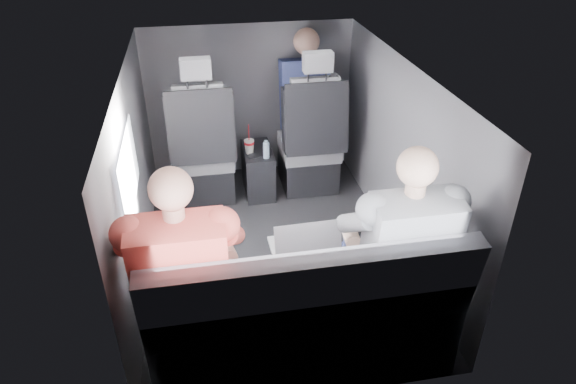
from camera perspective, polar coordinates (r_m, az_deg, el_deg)
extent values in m
plane|color=black|center=(3.82, -1.52, -6.43)|extent=(2.60, 2.60, 0.00)
plane|color=#B2B2AD|center=(3.19, -1.86, 13.27)|extent=(2.60, 2.60, 0.00)
cube|color=#56565B|center=(3.45, -16.60, 1.15)|extent=(0.02, 2.60, 1.35)
cube|color=#56565B|center=(3.68, 12.33, 3.67)|extent=(0.02, 2.60, 1.35)
cube|color=#56565B|center=(4.63, -4.22, 10.03)|extent=(1.80, 0.02, 1.35)
cube|color=#56565B|center=(2.41, 3.27, -12.04)|extent=(1.80, 0.02, 1.35)
cube|color=white|center=(3.08, -17.22, 2.11)|extent=(0.02, 0.75, 0.42)
cube|color=black|center=(4.08, 3.14, 9.01)|extent=(0.35, 0.11, 0.59)
cube|color=black|center=(4.48, -9.11, 1.57)|extent=(0.46, 0.48, 0.30)
cube|color=slate|center=(4.36, -9.35, 4.08)|extent=(0.48, 0.46, 0.14)
cube|color=slate|center=(4.02, -9.67, 7.54)|extent=(0.38, 0.18, 0.61)
cube|color=black|center=(4.04, -12.76, 6.84)|extent=(0.08, 0.21, 0.53)
cube|color=black|center=(4.04, -6.50, 7.42)|extent=(0.08, 0.21, 0.53)
cube|color=black|center=(3.97, -9.62, 7.04)|extent=(0.50, 0.11, 0.58)
cube|color=slate|center=(3.84, -10.23, 13.35)|extent=(0.22, 0.10, 0.15)
cube|color=black|center=(4.57, 2.20, 2.58)|extent=(0.46, 0.48, 0.30)
cube|color=slate|center=(4.45, 2.32, 5.07)|extent=(0.48, 0.46, 0.14)
cube|color=slate|center=(4.12, 3.03, 8.52)|extent=(0.38, 0.18, 0.61)
cube|color=black|center=(4.09, -0.02, 7.93)|extent=(0.08, 0.21, 0.53)
cube|color=black|center=(4.19, 5.98, 8.31)|extent=(0.08, 0.21, 0.53)
cube|color=black|center=(4.07, 3.23, 8.05)|extent=(0.50, 0.11, 0.58)
cube|color=slate|center=(3.94, 3.34, 14.23)|extent=(0.22, 0.10, 0.15)
cube|color=black|center=(4.45, -3.35, 2.41)|extent=(0.24, 0.48, 0.40)
cylinder|color=black|center=(4.24, -3.89, 4.03)|extent=(0.09, 0.09, 0.01)
cylinder|color=black|center=(4.25, -2.42, 4.16)|extent=(0.09, 0.09, 0.01)
cube|color=slate|center=(2.91, 1.70, -14.86)|extent=(1.60, 0.50, 0.45)
cube|color=slate|center=(2.44, 3.00, -11.17)|extent=(1.60, 0.17, 0.47)
cylinder|color=red|center=(4.26, -4.34, 5.48)|extent=(0.08, 0.08, 0.02)
cylinder|color=white|center=(4.25, -4.35, 5.72)|extent=(0.08, 0.08, 0.01)
cylinder|color=red|center=(4.22, -4.39, 6.62)|extent=(0.01, 0.01, 0.14)
cylinder|color=#A8D0E3|center=(4.19, -2.44, 4.65)|extent=(0.05, 0.05, 0.13)
cylinder|color=#A8D0E3|center=(4.15, -2.46, 5.60)|extent=(0.03, 0.03, 0.02)
cube|color=silver|center=(2.82, -11.92, -7.65)|extent=(0.42, 0.35, 0.02)
cube|color=silver|center=(2.80, -11.94, -7.66)|extent=(0.32, 0.22, 0.00)
cube|color=silver|center=(2.87, -11.94, -6.51)|extent=(0.12, 0.08, 0.00)
cube|color=silver|center=(2.60, -12.22, -7.57)|extent=(0.37, 0.17, 0.25)
cube|color=silver|center=(2.61, -12.22, -7.51)|extent=(0.32, 0.14, 0.22)
cube|color=#B6B6BB|center=(2.87, 1.58, -6.09)|extent=(0.36, 0.25, 0.02)
cube|color=silver|center=(2.85, 1.65, -6.09)|extent=(0.29, 0.14, 0.00)
cube|color=#B6B6BB|center=(2.92, 1.29, -5.07)|extent=(0.11, 0.06, 0.00)
cube|color=#B6B6BB|center=(2.67, 2.30, -5.89)|extent=(0.35, 0.08, 0.23)
cube|color=silver|center=(2.68, 2.26, -5.83)|extent=(0.31, 0.06, 0.20)
cube|color=black|center=(2.98, 10.68, -5.07)|extent=(0.40, 0.36, 0.02)
cube|color=black|center=(2.96, 10.79, -5.07)|extent=(0.30, 0.24, 0.00)
cube|color=black|center=(3.03, 10.26, -4.16)|extent=(0.11, 0.09, 0.00)
cube|color=black|center=(2.81, 11.89, -4.80)|extent=(0.32, 0.21, 0.22)
cube|color=silver|center=(2.81, 11.84, -4.75)|extent=(0.28, 0.18, 0.19)
cube|color=#323237|center=(2.78, -13.70, -10.38)|extent=(0.16, 0.47, 0.14)
cube|color=#323237|center=(2.76, -8.74, -9.96)|extent=(0.16, 0.47, 0.14)
cube|color=#323237|center=(3.16, -12.92, -11.49)|extent=(0.14, 0.14, 0.45)
cube|color=#323237|center=(3.15, -8.54, -11.13)|extent=(0.14, 0.14, 0.45)
cube|color=#C74F41|center=(2.45, -11.79, -8.53)|extent=(0.43, 0.29, 0.59)
sphere|color=tan|center=(2.24, -12.92, 0.34)|extent=(0.19, 0.19, 0.19)
cylinder|color=tan|center=(2.75, -16.10, -6.80)|extent=(0.12, 0.30, 0.13)
cylinder|color=tan|center=(2.72, -7.06, -6.02)|extent=(0.12, 0.30, 0.13)
cube|color=navy|center=(2.89, 9.00, -7.90)|extent=(0.16, 0.47, 0.14)
cube|color=navy|center=(2.97, 13.37, -7.27)|extent=(0.16, 0.47, 0.14)
cube|color=navy|center=(3.26, 7.21, -9.30)|extent=(0.14, 0.14, 0.45)
cube|color=navy|center=(3.33, 11.16, -8.72)|extent=(0.14, 0.14, 0.45)
cube|color=slate|center=(2.62, 13.29, -5.69)|extent=(0.43, 0.29, 0.58)
sphere|color=#D1A88E|center=(2.43, 14.20, 2.73)|extent=(0.19, 0.19, 0.19)
cylinder|color=#D1A88E|center=(2.82, 6.90, -4.52)|extent=(0.12, 0.30, 0.13)
cylinder|color=#D1A88E|center=(2.97, 14.91, -3.53)|extent=(0.12, 0.30, 0.13)
cube|color=navy|center=(4.46, 2.02, 10.71)|extent=(0.43, 0.28, 0.63)
sphere|color=tan|center=(4.34, 2.07, 16.38)|extent=(0.22, 0.22, 0.22)
cube|color=navy|center=(4.62, 1.79, 7.58)|extent=(0.37, 0.43, 0.13)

